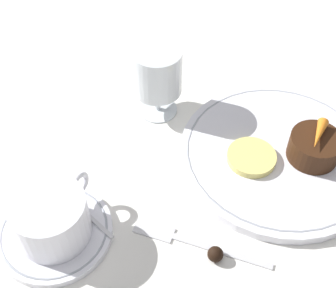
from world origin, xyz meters
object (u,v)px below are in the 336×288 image
object	(u,v)px
dinner_plate	(278,154)
coffee_cup	(51,217)
dessert_cake	(314,147)
fork	(186,240)
wine_glass	(157,75)

from	to	relation	value
dinner_plate	coffee_cup	size ratio (longest dim) A/B	2.38
dinner_plate	dessert_cake	distance (m)	0.05
dinner_plate	dessert_cake	xyz separation A→B (m)	(0.02, -0.04, 0.02)
fork	dessert_cake	distance (m)	0.22
coffee_cup	dessert_cake	xyz separation A→B (m)	(0.27, -0.23, -0.01)
dessert_cake	coffee_cup	bearing A→B (deg)	140.22
dinner_plate	wine_glass	world-z (taller)	wine_glass
dinner_plate	coffee_cup	world-z (taller)	coffee_cup
fork	coffee_cup	bearing A→B (deg)	118.37
dinner_plate	dessert_cake	world-z (taller)	dessert_cake
dinner_plate	wine_glass	distance (m)	0.21
coffee_cup	dessert_cake	world-z (taller)	coffee_cup
fork	dessert_cake	size ratio (longest dim) A/B	2.50
dinner_plate	coffee_cup	xyz separation A→B (m)	(-0.26, 0.19, 0.03)
fork	dinner_plate	bearing A→B (deg)	-14.54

